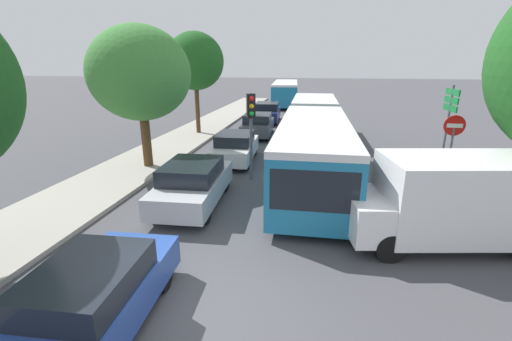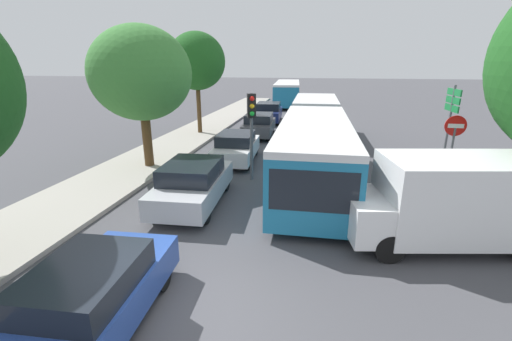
% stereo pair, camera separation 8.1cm
% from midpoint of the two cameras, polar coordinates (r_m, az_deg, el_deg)
% --- Properties ---
extents(ground_plane, '(200.00, 200.00, 0.00)m').
position_cam_midpoint_polar(ground_plane, '(7.04, -10.55, -22.78)').
color(ground_plane, '#47474C').
extents(kerb_strip_left, '(3.20, 43.75, 0.14)m').
position_cam_midpoint_polar(kerb_strip_left, '(23.69, -9.78, 6.53)').
color(kerb_strip_left, '#9E998E').
rests_on(kerb_strip_left, ground).
extents(articulated_bus, '(2.81, 16.63, 2.46)m').
position_cam_midpoint_polar(articulated_bus, '(16.44, 9.47, 6.49)').
color(articulated_bus, teal).
rests_on(articulated_bus, ground).
extents(city_bus_rear, '(3.31, 11.47, 2.44)m').
position_cam_midpoint_polar(city_bus_rear, '(39.02, 4.87, 12.99)').
color(city_bus_rear, teal).
rests_on(city_bus_rear, ground).
extents(queued_car_blue, '(1.86, 4.00, 1.36)m').
position_cam_midpoint_polar(queued_car_blue, '(6.83, -25.83, -18.64)').
color(queued_car_blue, '#284799').
rests_on(queued_car_blue, ground).
extents(queued_car_silver, '(2.00, 4.29, 1.46)m').
position_cam_midpoint_polar(queued_car_silver, '(11.40, -10.64, -2.11)').
color(queued_car_silver, '#B7BABF').
rests_on(queued_car_silver, ground).
extents(queued_car_white, '(1.90, 4.08, 1.39)m').
position_cam_midpoint_polar(queued_car_white, '(16.16, -3.58, 3.90)').
color(queued_car_white, white).
rests_on(queued_car_white, ground).
extents(queued_car_graphite, '(1.96, 4.20, 1.43)m').
position_cam_midpoint_polar(queued_car_graphite, '(21.88, 0.19, 7.62)').
color(queued_car_graphite, '#47474C').
rests_on(queued_car_graphite, ground).
extents(queued_car_navy, '(2.09, 4.49, 1.53)m').
position_cam_midpoint_polar(queued_car_navy, '(27.17, 1.77, 9.69)').
color(queued_car_navy, navy).
rests_on(queued_car_navy, ground).
extents(white_van, '(5.27, 2.83, 2.31)m').
position_cam_midpoint_polar(white_van, '(9.96, 30.08, -4.16)').
color(white_van, white).
rests_on(white_van, ground).
extents(traffic_light, '(0.38, 0.40, 3.40)m').
position_cam_midpoint_polar(traffic_light, '(13.23, -1.01, 8.80)').
color(traffic_light, '#56595E').
rests_on(traffic_light, ground).
extents(no_entry_sign, '(0.70, 0.08, 2.82)m').
position_cam_midpoint_polar(no_entry_sign, '(13.61, 29.66, 4.07)').
color(no_entry_sign, '#56595E').
rests_on(no_entry_sign, ground).
extents(direction_sign_post, '(0.13, 1.40, 3.60)m').
position_cam_midpoint_polar(direction_sign_post, '(17.34, 29.47, 8.90)').
color(direction_sign_post, '#56595E').
rests_on(direction_sign_post, ground).
extents(tree_left_mid, '(4.16, 4.16, 6.01)m').
position_cam_midpoint_polar(tree_left_mid, '(15.37, -18.95, 15.00)').
color(tree_left_mid, '#51381E').
rests_on(tree_left_mid, ground).
extents(tree_left_far, '(3.52, 3.52, 6.33)m').
position_cam_midpoint_polar(tree_left_far, '(22.47, -10.18, 17.25)').
color(tree_left_far, '#51381E').
rests_on(tree_left_far, ground).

